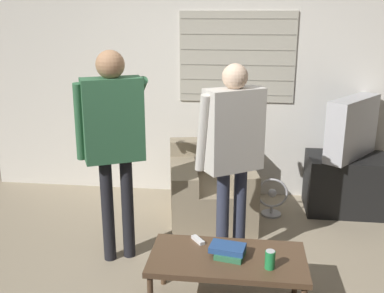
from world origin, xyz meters
TOP-DOWN VIEW (x-y plane):
  - wall_back at (0.01, 2.03)m, footprint 5.20×0.08m
  - armchair_beige at (0.01, 1.32)m, footprint 0.93×0.99m
  - coffee_table at (0.23, -0.09)m, footprint 1.06×0.53m
  - tv_stand at (1.37, 1.66)m, footprint 0.80×0.53m
  - tv at (1.37, 1.66)m, footprint 0.61×0.73m
  - person_left_standing at (-0.70, 0.49)m, footprint 0.58×0.81m
  - person_right_standing at (0.23, 0.48)m, footprint 0.54×0.85m
  - book_stack at (0.24, -0.08)m, footprint 0.26×0.21m
  - soda_can at (0.51, -0.20)m, footprint 0.07×0.07m
  - spare_remote at (0.01, 0.09)m, footprint 0.11×0.13m
  - floor_fan at (0.62, 1.46)m, footprint 0.31×0.20m

SIDE VIEW (x-z plane):
  - floor_fan at x=0.62m, z-range -0.01..0.38m
  - tv_stand at x=1.37m, z-range 0.00..0.59m
  - armchair_beige at x=0.01m, z-range -0.06..0.67m
  - coffee_table at x=0.23m, z-range 0.16..0.56m
  - spare_remote at x=0.01m, z-range 0.40..0.42m
  - book_stack at x=0.24m, z-range 0.40..0.48m
  - soda_can at x=0.51m, z-range 0.40..0.53m
  - tv at x=1.37m, z-range 0.59..1.19m
  - person_right_standing at x=0.23m, z-range 0.22..1.86m
  - person_left_standing at x=-0.70m, z-range 0.24..1.96m
  - wall_back at x=0.01m, z-range 0.01..2.56m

